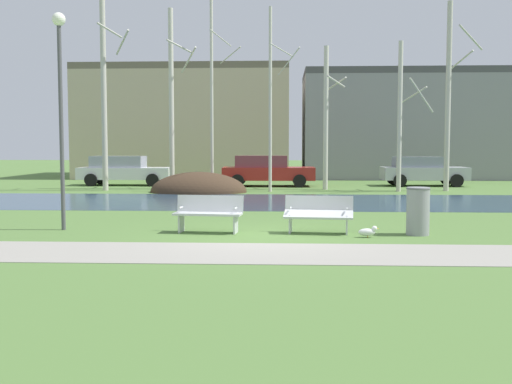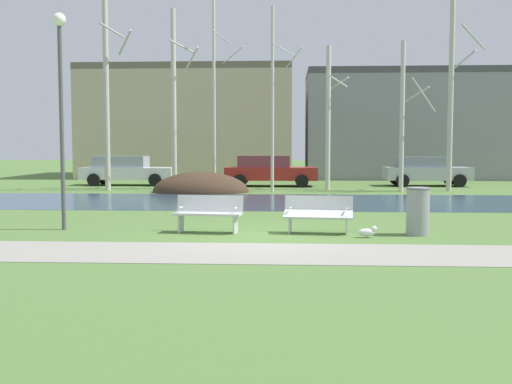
% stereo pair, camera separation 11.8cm
% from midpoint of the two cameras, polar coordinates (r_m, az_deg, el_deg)
% --- Properties ---
extents(ground_plane, '(120.00, 120.00, 0.00)m').
position_cam_midpoint_polar(ground_plane, '(23.81, 1.74, -0.59)').
color(ground_plane, '#517538').
extents(paved_path_strip, '(60.00, 2.29, 0.01)m').
position_cam_midpoint_polar(paved_path_strip, '(11.78, 0.32, -5.68)').
color(paved_path_strip, gray).
rests_on(paved_path_strip, ground).
extents(river_band, '(80.00, 6.65, 0.01)m').
position_cam_midpoint_polar(river_band, '(22.42, 1.66, -0.89)').
color(river_band, '#2D475B').
rests_on(river_band, ground).
extents(soil_mound, '(4.23, 2.91, 1.79)m').
position_cam_midpoint_polar(soil_mound, '(27.01, -5.03, -0.02)').
color(soil_mound, '#423021').
rests_on(soil_mound, ground).
extents(bench_left, '(1.65, 0.72, 0.87)m').
position_cam_midpoint_polar(bench_left, '(14.53, -4.21, -1.91)').
color(bench_left, silver).
rests_on(bench_left, ground).
extents(bench_right, '(1.65, 0.72, 0.87)m').
position_cam_midpoint_polar(bench_right, '(14.43, 6.04, -1.97)').
color(bench_right, silver).
rests_on(bench_right, ground).
extents(trash_bin, '(0.55, 0.55, 1.10)m').
position_cam_midpoint_polar(trash_bin, '(14.55, 15.01, -1.67)').
color(trash_bin, gray).
rests_on(trash_bin, ground).
extents(seagull, '(0.46, 0.17, 0.26)m').
position_cam_midpoint_polar(seagull, '(13.95, 10.55, -3.65)').
color(seagull, white).
rests_on(seagull, ground).
extents(streetlamp, '(0.32, 0.32, 5.20)m').
position_cam_midpoint_polar(streetlamp, '(15.66, -17.45, 9.41)').
color(streetlamp, '#4C4C51').
rests_on(streetlamp, ground).
extents(birch_far_left, '(1.37, 2.12, 9.33)m').
position_cam_midpoint_polar(birch_far_left, '(28.86, -13.56, 9.60)').
color(birch_far_left, '#BCB7A8').
rests_on(birch_far_left, ground).
extents(birch_left, '(1.34, 2.24, 8.38)m').
position_cam_midpoint_polar(birch_left, '(29.28, -7.47, 8.70)').
color(birch_left, beige).
rests_on(birch_left, ground).
extents(birch_center_left, '(1.45, 2.29, 9.01)m').
position_cam_midpoint_polar(birch_center_left, '(28.64, -3.74, 9.43)').
color(birch_center_left, beige).
rests_on(birch_center_left, ground).
extents(birch_center, '(1.38, 2.28, 8.06)m').
position_cam_midpoint_polar(birch_center, '(27.25, 1.73, 8.72)').
color(birch_center, beige).
rests_on(birch_center, ground).
extents(birch_center_right, '(1.04, 1.79, 6.59)m').
position_cam_midpoint_polar(birch_center_right, '(28.71, 6.87, 6.96)').
color(birch_center_right, beige).
rests_on(birch_center_right, ground).
extents(birch_right, '(1.53, 2.56, 6.60)m').
position_cam_midpoint_polar(birch_right, '(27.95, 13.62, 6.92)').
color(birch_right, beige).
rests_on(birch_right, ground).
extents(birch_far_right, '(1.56, 2.47, 8.39)m').
position_cam_midpoint_polar(birch_far_right, '(28.94, 17.80, 8.61)').
color(birch_far_right, '#BCB7A8').
rests_on(birch_far_right, ground).
extents(parked_van_nearest_white, '(4.72, 1.98, 1.50)m').
position_cam_midpoint_polar(parked_van_nearest_white, '(32.25, -11.84, 2.02)').
color(parked_van_nearest_white, silver).
rests_on(parked_van_nearest_white, ground).
extents(parked_sedan_second_red, '(4.60, 2.14, 1.54)m').
position_cam_midpoint_polar(parked_sedan_second_red, '(30.82, 1.33, 2.04)').
color(parked_sedan_second_red, maroon).
rests_on(parked_sedan_second_red, ground).
extents(parked_hatch_third_silver, '(4.21, 2.04, 1.47)m').
position_cam_midpoint_polar(parked_hatch_third_silver, '(32.12, 15.51, 1.92)').
color(parked_hatch_third_silver, '#B2B5BC').
rests_on(parked_hatch_third_silver, ground).
extents(building_beige_block, '(13.05, 9.74, 6.94)m').
position_cam_midpoint_polar(building_beige_block, '(41.38, -5.73, 6.30)').
color(building_beige_block, '#BCAD8E').
rests_on(building_beige_block, ground).
extents(building_grey_warehouse, '(16.24, 6.65, 6.61)m').
position_cam_midpoint_polar(building_grey_warehouse, '(40.47, 16.43, 5.96)').
color(building_grey_warehouse, gray).
rests_on(building_grey_warehouse, ground).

